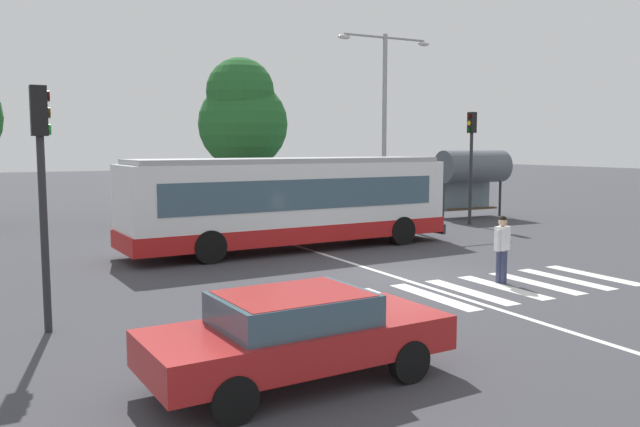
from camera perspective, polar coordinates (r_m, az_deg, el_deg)
name	(u,v)px	position (r m, az deg, el deg)	size (l,w,h in m)	color
ground_plane	(407,277)	(17.35, 7.70, -5.57)	(160.00, 160.00, 0.00)	#3D3D42
city_transit_bus	(291,202)	(21.62, -2.58, 1.01)	(11.49, 3.18, 3.06)	black
pedestrian_crossing_street	(502,245)	(16.89, 15.78, -2.73)	(0.54, 0.40, 1.72)	#333856
foreground_sedan	(297,332)	(9.56, -2.06, -10.40)	(4.60, 2.08, 1.35)	black
parked_car_white	(149,209)	(28.81, -14.83, 0.42)	(2.32, 4.68, 1.35)	black
parked_car_silver	(209,207)	(29.06, -9.75, 0.58)	(1.98, 4.55, 1.35)	black
parked_car_red	(261,204)	(30.25, -5.22, 0.85)	(2.15, 4.62, 1.35)	black
parked_car_teal	(313,201)	(31.89, -0.62, 1.14)	(2.18, 4.63, 1.35)	black
traffic_light_near_corner	(42,168)	(12.80, -23.38, 3.68)	(0.33, 0.32, 4.54)	#28282B
traffic_light_far_corner	(471,150)	(29.08, 13.21, 5.50)	(0.33, 0.32, 4.92)	#28282B
bus_stop_shelter	(473,168)	(31.82, 13.34, 3.95)	(3.65, 1.54, 3.25)	#28282B
twin_arm_street_lamp	(385,106)	(29.11, 5.72, 9.39)	(4.76, 0.32, 8.34)	#939399
background_tree_right	(242,115)	(34.71, -6.88, 8.64)	(4.74, 4.74, 8.04)	brown
crosswalk_painted_stripes	(487,289)	(16.22, 14.50, -6.51)	(7.93, 2.93, 0.01)	silver
lane_center_line	(359,265)	(18.84, 3.47, -4.60)	(0.16, 24.00, 0.01)	silver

